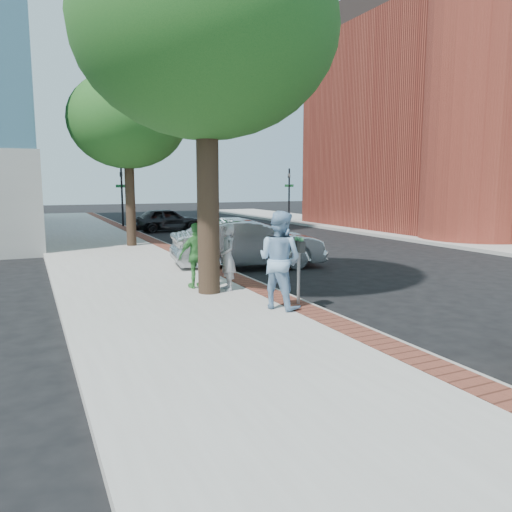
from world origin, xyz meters
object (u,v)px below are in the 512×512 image
sedan_silver (248,244)px  person_gray (228,257)px  parking_meter (299,256)px  bg_car (167,220)px  person_officer (280,260)px  person_green (197,255)px

sedan_silver → person_gray: bearing=156.7°
parking_meter → bg_car: (2.13, 19.18, -0.53)m
person_officer → person_green: (-0.92, 2.70, -0.21)m
person_gray → bg_car: 17.42m
person_gray → sedan_silver: (2.10, 3.49, -0.16)m
parking_meter → person_officer: person_officer is taller
person_gray → person_green: (-0.59, 0.58, 0.00)m
person_officer → sedan_silver: size_ratio=0.42×
parking_meter → person_officer: 0.53m
person_green → sedan_silver: person_green is taller
person_green → bg_car: person_green is taller
parking_meter → sedan_silver: size_ratio=0.30×
person_officer → sedan_silver: 5.89m
person_gray → bg_car: bearing=174.7°
person_officer → bg_car: person_officer is taller
person_gray → sedan_silver: size_ratio=0.33×
person_officer → bg_car: bearing=-37.3°
person_gray → bg_car: (2.97, 17.16, -0.29)m
person_gray → bg_car: person_gray is taller
bg_car → parking_meter: bearing=169.6°
person_officer → sedan_silver: person_officer is taller
parking_meter → person_officer: size_ratio=0.72×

